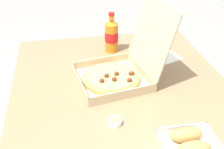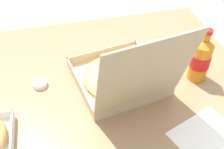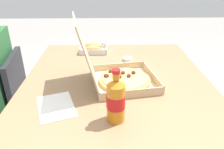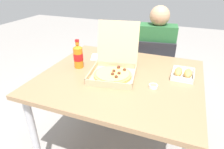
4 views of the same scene
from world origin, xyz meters
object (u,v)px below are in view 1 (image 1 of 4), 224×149
(paper_menu, at_px, (161,54))
(dipping_sauce_cup, at_px, (115,122))
(pizza_box_open, at_px, (119,71))
(bread_side_box, at_px, (190,143))
(cola_bottle, at_px, (111,35))

(paper_menu, height_order, dipping_sauce_cup, dipping_sauce_cup)
(pizza_box_open, xyz_separation_m, bread_side_box, (0.47, 0.15, -0.02))
(dipping_sauce_cup, bearing_deg, bread_side_box, 53.63)
(pizza_box_open, bearing_deg, bread_side_box, 17.58)
(pizza_box_open, xyz_separation_m, cola_bottle, (-0.30, 0.02, 0.05))
(paper_menu, distance_m, dipping_sauce_cup, 0.62)
(cola_bottle, distance_m, paper_menu, 0.29)
(paper_menu, xyz_separation_m, dipping_sauce_cup, (0.51, -0.36, 0.01))
(pizza_box_open, height_order, bread_side_box, pizza_box_open)
(pizza_box_open, relative_size, bread_side_box, 2.30)
(pizza_box_open, relative_size, dipping_sauce_cup, 7.96)
(paper_menu, bearing_deg, pizza_box_open, -73.52)
(bread_side_box, relative_size, dipping_sauce_cup, 3.46)
(paper_menu, relative_size, dipping_sauce_cup, 3.75)
(cola_bottle, bearing_deg, paper_menu, 69.67)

